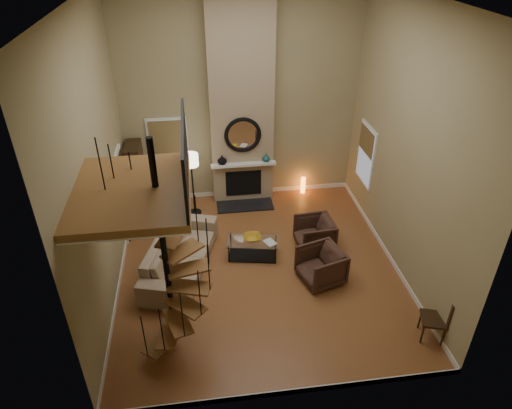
{
  "coord_description": "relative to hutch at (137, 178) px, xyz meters",
  "views": [
    {
      "loc": [
        -1.13,
        -7.82,
        6.6
      ],
      "look_at": [
        0.0,
        0.4,
        1.4
      ],
      "focal_mm": 32.22,
      "sensor_mm": 36.0,
      "label": 1
    }
  ],
  "objects": [
    {
      "name": "baseboard_right",
      "position": [
        5.74,
        -2.77,
        -0.89
      ],
      "size": [
        0.02,
        6.5,
        0.12
      ],
      "primitive_type": "cube",
      "color": "white",
      "rests_on": "ground"
    },
    {
      "name": "accent_lamp",
      "position": [
        4.44,
        0.28,
        -0.7
      ],
      "size": [
        0.13,
        0.13,
        0.46
      ],
      "primitive_type": "cylinder",
      "color": "orange",
      "rests_on": "ground"
    },
    {
      "name": "back_wall",
      "position": [
        2.75,
        0.48,
        1.8
      ],
      "size": [
        6.0,
        0.02,
        5.5
      ],
      "primitive_type": "cube",
      "color": "tan",
      "rests_on": "ground"
    },
    {
      "name": "armchair_near",
      "position": [
        4.23,
        -2.17,
        -0.6
      ],
      "size": [
        0.9,
        0.87,
        0.76
      ],
      "primitive_type": "imported",
      "rotation": [
        0.0,
        0.0,
        -1.5
      ],
      "color": "#43291F",
      "rests_on": "ground"
    },
    {
      "name": "right_wall",
      "position": [
        5.75,
        -2.77,
        1.8
      ],
      "size": [
        0.02,
        6.5,
        5.5
      ],
      "primitive_type": "cube",
      "color": "tan",
      "rests_on": "ground"
    },
    {
      "name": "bowl",
      "position": [
        2.67,
        -2.32,
        -0.45
      ],
      "size": [
        0.4,
        0.4,
        0.1
      ],
      "primitive_type": "imported",
      "color": "gold",
      "rests_on": "coffee_table"
    },
    {
      "name": "armchair_far",
      "position": [
        4.08,
        -3.3,
        -0.6
      ],
      "size": [
        1.07,
        1.05,
        0.79
      ],
      "primitive_type": "imported",
      "rotation": [
        0.0,
        0.0,
        -1.28
      ],
      "color": "#43291F",
      "rests_on": "ground"
    },
    {
      "name": "chimney_breast",
      "position": [
        2.75,
        0.29,
        1.8
      ],
      "size": [
        1.6,
        0.38,
        5.5
      ],
      "primitive_type": "cube",
      "color": "tan",
      "rests_on": "ground"
    },
    {
      "name": "loft",
      "position": [
        0.7,
        -4.57,
        2.29
      ],
      "size": [
        1.7,
        2.2,
        1.09
      ],
      "color": "#8F5E2E",
      "rests_on": "left_wall"
    },
    {
      "name": "ground",
      "position": [
        2.75,
        -2.77,
        -0.95
      ],
      "size": [
        6.0,
        6.5,
        0.01
      ],
      "primitive_type": "cube",
      "color": "#A86736",
      "rests_on": "ground"
    },
    {
      "name": "mirror_frame",
      "position": [
        2.75,
        0.07,
        1.0
      ],
      "size": [
        0.94,
        0.1,
        0.94
      ],
      "primitive_type": "torus",
      "rotation": [
        1.57,
        0.0,
        0.0
      ],
      "color": "black",
      "rests_on": "chimney_breast"
    },
    {
      "name": "left_wall",
      "position": [
        -0.25,
        -2.77,
        1.8
      ],
      "size": [
        0.02,
        6.5,
        5.5
      ],
      "primitive_type": "cube",
      "color": "tan",
      "rests_on": "ground"
    },
    {
      "name": "mirror_disc",
      "position": [
        2.75,
        0.08,
        1.0
      ],
      "size": [
        0.8,
        0.01,
        0.8
      ],
      "primitive_type": "cylinder",
      "rotation": [
        1.57,
        0.0,
        0.0
      ],
      "color": "white",
      "rests_on": "chimney_breast"
    },
    {
      "name": "coffee_table",
      "position": [
        2.67,
        -2.37,
        -0.67
      ],
      "size": [
        1.26,
        0.8,
        0.44
      ],
      "color": "silver",
      "rests_on": "ground"
    },
    {
      "name": "baseboard_back",
      "position": [
        2.75,
        0.47,
        -0.89
      ],
      "size": [
        6.0,
        0.02,
        0.12
      ],
      "primitive_type": "cube",
      "color": "white",
      "rests_on": "ground"
    },
    {
      "name": "hutch",
      "position": [
        0.0,
        0.0,
        0.0
      ],
      "size": [
        0.39,
        0.83,
        1.86
      ],
      "primitive_type": "cube",
      "color": "#322010",
      "rests_on": "ground"
    },
    {
      "name": "firebox",
      "position": [
        2.75,
        0.09,
        -0.4
      ],
      "size": [
        0.95,
        0.02,
        0.72
      ],
      "primitive_type": "cube",
      "color": "black",
      "rests_on": "chimney_breast"
    },
    {
      "name": "baseboard_left",
      "position": [
        -0.24,
        -2.77,
        -0.89
      ],
      "size": [
        0.02,
        6.5,
        0.12
      ],
      "primitive_type": "cube",
      "color": "white",
      "rests_on": "ground"
    },
    {
      "name": "sofa",
      "position": [
        1.05,
        -2.53,
        -0.55
      ],
      "size": [
        1.78,
        2.9,
        0.79
      ],
      "primitive_type": "imported",
      "rotation": [
        0.0,
        0.0,
        1.29
      ],
      "color": "tan",
      "rests_on": "ground"
    },
    {
      "name": "spiral_stair",
      "position": [
        0.97,
        -4.56,
        0.83
      ],
      "size": [
        1.47,
        1.47,
        4.06
      ],
      "color": "black",
      "rests_on": "ground"
    },
    {
      "name": "floor_lamp",
      "position": [
        1.41,
        -0.34,
        0.46
      ],
      "size": [
        0.38,
        0.38,
        1.7
      ],
      "color": "black",
      "rests_on": "ground"
    },
    {
      "name": "front_wall",
      "position": [
        2.75,
        -6.02,
        1.8
      ],
      "size": [
        6.0,
        0.02,
        5.5
      ],
      "primitive_type": "cube",
      "color": "tan",
      "rests_on": "ground"
    },
    {
      "name": "side_chair",
      "position": [
        5.69,
        -5.19,
        -0.42
      ],
      "size": [
        0.56,
        0.56,
        0.97
      ],
      "color": "#322010",
      "rests_on": "ground"
    },
    {
      "name": "baseboard_front",
      "position": [
        2.75,
        -6.01,
        -0.89
      ],
      "size": [
        6.0,
        0.02,
        0.12
      ],
      "primitive_type": "cube",
      "color": "white",
      "rests_on": "ground"
    },
    {
      "name": "window_back",
      "position": [
        0.85,
        0.45,
        0.67
      ],
      "size": [
        1.02,
        0.06,
        1.52
      ],
      "color": "white",
      "rests_on": "back_wall"
    },
    {
      "name": "window_right",
      "position": [
        5.72,
        -0.77,
        0.68
      ],
      "size": [
        0.06,
        1.02,
        1.52
      ],
      "color": "white",
      "rests_on": "right_wall"
    },
    {
      "name": "vase_right",
      "position": [
        3.35,
        0.05,
        0.33
      ],
      "size": [
        0.2,
        0.2,
        0.21
      ],
      "primitive_type": "imported",
      "color": "#184E56",
      "rests_on": "mantel"
    },
    {
      "name": "hearth",
      "position": [
        2.75,
        -0.2,
        -0.93
      ],
      "size": [
        1.5,
        0.6,
        0.04
      ],
      "primitive_type": "cube",
      "color": "black",
      "rests_on": "ground"
    },
    {
      "name": "vase_left",
      "position": [
        2.2,
        0.05,
        0.35
      ],
      "size": [
        0.24,
        0.24,
        0.25
      ],
      "primitive_type": "imported",
      "color": "black",
      "rests_on": "mantel"
    },
    {
      "name": "entry_door",
      "position": [
        -0.21,
        -0.97,
        0.1
      ],
      "size": [
        0.1,
        1.05,
        2.16
      ],
      "color": "white",
      "rests_on": "ground"
    },
    {
      "name": "mantel",
      "position": [
        2.75,
        0.01,
        0.2
      ],
      "size": [
        1.7,
        0.18,
        0.06
      ],
      "primitive_type": "cube",
      "color": "white",
      "rests_on": "chimney_breast"
    },
    {
      "name": "book",
      "position": [
        3.02,
        -2.52,
        -0.49
      ],
      "size": [
        0.32,
        0.35,
        0.03
      ],
      "primitive_type": "imported",
      "rotation": [
        0.0,
        0.0,
        0.45
      ],
      "color": "gray",
      "rests_on": "coffee_table"
    }
  ]
}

